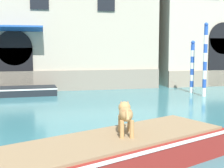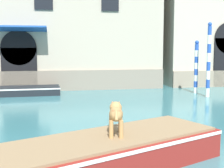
{
  "view_description": "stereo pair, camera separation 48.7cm",
  "coord_description": "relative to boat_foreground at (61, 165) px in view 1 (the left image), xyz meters",
  "views": [
    {
      "loc": [
        1.11,
        0.52,
        2.79
      ],
      "look_at": [
        4.12,
        13.77,
        1.2
      ],
      "focal_mm": 50.0,
      "sensor_mm": 36.0,
      "label": 1
    },
    {
      "loc": [
        1.59,
        0.42,
        2.79
      ],
      "look_at": [
        4.12,
        13.77,
        1.2
      ],
      "focal_mm": 50.0,
      "sensor_mm": 36.0,
      "label": 2
    }
  ],
  "objects": [
    {
      "name": "dog_on_deck",
      "position": [
        1.58,
        0.75,
        0.84
      ],
      "size": [
        0.45,
        1.1,
        0.74
      ],
      "rotation": [
        0.0,
        0.0,
        1.39
      ],
      "color": "tan",
      "rests_on": "boat_foreground"
    },
    {
      "name": "mooring_pole_1",
      "position": [
        8.7,
        11.36,
        1.23
      ],
      "size": [
        0.24,
        0.24,
        3.22
      ],
      "color": "white",
      "rests_on": "ground_plane"
    },
    {
      "name": "boat_moored_near_palazzo",
      "position": [
        -2.31,
        12.66,
        -0.15
      ],
      "size": [
        5.68,
        1.89,
        0.48
      ],
      "rotation": [
        0.0,
        0.0,
        0.03
      ],
      "color": "black",
      "rests_on": "ground_plane"
    },
    {
      "name": "boat_foreground",
      "position": [
        0.0,
        0.0,
        0.0
      ],
      "size": [
        8.72,
        5.12,
        0.76
      ],
      "rotation": [
        0.0,
        0.0,
        0.4
      ],
      "color": "maroon",
      "rests_on": "ground_plane"
    },
    {
      "name": "mooring_pole_0",
      "position": [
        8.75,
        9.93,
        1.71
      ],
      "size": [
        0.22,
        0.22,
        4.19
      ],
      "color": "white",
      "rests_on": "ground_plane"
    }
  ]
}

